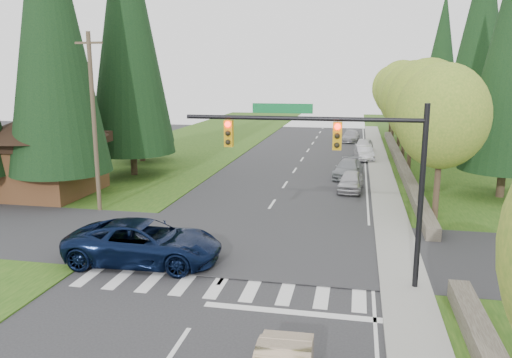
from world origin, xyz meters
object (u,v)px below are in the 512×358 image
(parked_car_a, at_px, (351,181))
(parked_car_b, at_px, (348,169))
(suv_navy, at_px, (144,242))
(parked_car_d, at_px, (364,146))
(parked_car_e, at_px, (351,136))
(parked_car_c, at_px, (364,153))

(parked_car_a, xyz_separation_m, parked_car_b, (-0.28, 4.50, -0.00))
(suv_navy, xyz_separation_m, parked_car_d, (9.21, 32.00, -0.18))
(parked_car_d, bearing_deg, parked_car_e, 105.22)
(parked_car_a, xyz_separation_m, parked_car_e, (-0.41, 25.16, -0.02))
(suv_navy, distance_m, parked_car_b, 21.06)
(suv_navy, height_order, parked_car_b, suv_navy)
(parked_car_e, bearing_deg, suv_navy, -95.62)
(parked_car_b, bearing_deg, parked_car_d, 91.60)
(parked_car_b, height_order, parked_car_d, parked_car_d)
(suv_navy, height_order, parked_car_d, suv_navy)
(parked_car_d, bearing_deg, parked_car_a, -87.84)
(suv_navy, distance_m, parked_car_a, 17.11)
(parked_car_a, distance_m, parked_car_c, 12.75)
(parked_car_d, bearing_deg, parked_car_b, -90.31)
(parked_car_d, bearing_deg, parked_car_c, -84.51)
(parked_car_a, relative_size, parked_car_c, 0.98)
(parked_car_d, xyz_separation_m, parked_car_e, (-1.40, 8.16, -0.07))
(parked_car_b, relative_size, parked_car_e, 1.02)
(parked_car_c, xyz_separation_m, parked_car_e, (-1.40, 12.45, -0.01))
(parked_car_c, relative_size, parked_car_e, 0.89)
(parked_car_e, bearing_deg, parked_car_c, -78.19)
(parked_car_c, distance_m, parked_car_e, 12.53)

